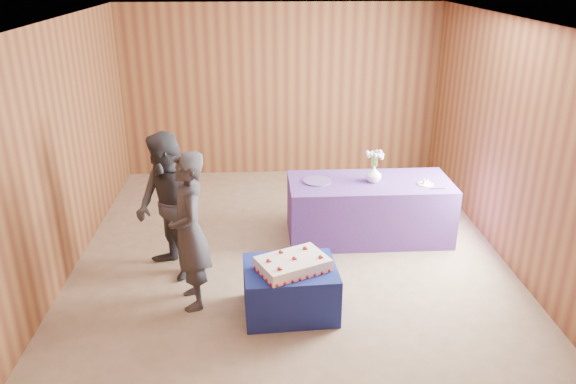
{
  "coord_description": "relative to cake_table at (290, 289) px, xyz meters",
  "views": [
    {
      "loc": [
        -0.33,
        -5.8,
        3.26
      ],
      "look_at": [
        -0.03,
        0.1,
        0.82
      ],
      "focal_mm": 35.0,
      "sensor_mm": 36.0,
      "label": 1
    }
  ],
  "objects": [
    {
      "name": "guest_right",
      "position": [
        -1.27,
        0.8,
        0.56
      ],
      "size": [
        0.96,
        1.0,
        1.63
      ],
      "primitive_type": "imported",
      "rotation": [
        0.0,
        0.0,
        -0.94
      ],
      "color": "#34353E",
      "rests_on": "ground"
    },
    {
      "name": "ground",
      "position": [
        0.07,
        1.05,
        -0.25
      ],
      "size": [
        6.0,
        6.0,
        0.0
      ],
      "primitive_type": "plane",
      "color": "#A1836F",
      "rests_on": "ground"
    },
    {
      "name": "cake_table",
      "position": [
        0.0,
        0.0,
        0.0
      ],
      "size": [
        0.94,
        0.76,
        0.5
      ],
      "primitive_type": "cube",
      "rotation": [
        0.0,
        0.0,
        0.07
      ],
      "color": "navy",
      "rests_on": "ground"
    },
    {
      "name": "guest_left",
      "position": [
        -0.98,
        0.21,
        0.56
      ],
      "size": [
        0.51,
        0.67,
        1.62
      ],
      "primitive_type": "imported",
      "rotation": [
        0.0,
        0.0,
        -1.34
      ],
      "color": "#33323C",
      "rests_on": "ground"
    },
    {
      "name": "plate",
      "position": [
        1.72,
        1.47,
        0.51
      ],
      "size": [
        0.25,
        0.25,
        0.01
      ],
      "primitive_type": "cylinder",
      "rotation": [
        0.0,
        0.0,
        0.37
      ],
      "color": "silver",
      "rests_on": "serving_table"
    },
    {
      "name": "serving_table",
      "position": [
        1.07,
        1.61,
        0.12
      ],
      "size": [
        2.01,
        0.92,
        0.75
      ],
      "primitive_type": "cube",
      "rotation": [
        0.0,
        0.0,
        0.01
      ],
      "color": "#5E328C",
      "rests_on": "ground"
    },
    {
      "name": "platter",
      "position": [
        0.42,
        1.63,
        0.51
      ],
      "size": [
        0.45,
        0.45,
        0.02
      ],
      "primitive_type": "cylinder",
      "rotation": [
        0.0,
        0.0,
        -0.35
      ],
      "color": "#5E4A95",
      "rests_on": "serving_table"
    },
    {
      "name": "room_shell",
      "position": [
        0.07,
        1.05,
        1.55
      ],
      "size": [
        5.04,
        6.04,
        2.72
      ],
      "color": "brown",
      "rests_on": "ground"
    },
    {
      "name": "sheet_cake",
      "position": [
        0.02,
        -0.04,
        0.31
      ],
      "size": [
        0.8,
        0.7,
        0.16
      ],
      "rotation": [
        0.0,
        0.0,
        0.45
      ],
      "color": "white",
      "rests_on": "cake_table"
    },
    {
      "name": "vase",
      "position": [
        1.1,
        1.6,
        0.6
      ],
      "size": [
        0.25,
        0.25,
        0.2
      ],
      "primitive_type": "imported",
      "rotation": [
        0.0,
        0.0,
        -0.4
      ],
      "color": "white",
      "rests_on": "serving_table"
    },
    {
      "name": "knife",
      "position": [
        1.79,
        1.32,
        0.5
      ],
      "size": [
        0.26,
        0.02,
        0.0
      ],
      "primitive_type": "cube",
      "rotation": [
        0.0,
        0.0,
        0.01
      ],
      "color": "silver",
      "rests_on": "serving_table"
    },
    {
      "name": "flower_spray",
      "position": [
        1.1,
        1.6,
        0.85
      ],
      "size": [
        0.22,
        0.23,
        0.17
      ],
      "color": "#3A702D",
      "rests_on": "vase"
    },
    {
      "name": "cake_slice",
      "position": [
        1.72,
        1.47,
        0.54
      ],
      "size": [
        0.07,
        0.06,
        0.07
      ],
      "rotation": [
        0.0,
        0.0,
        0.09
      ],
      "color": "white",
      "rests_on": "plate"
    }
  ]
}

